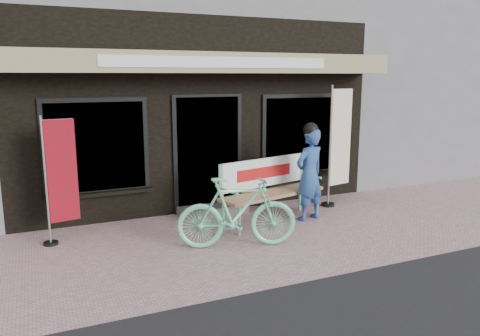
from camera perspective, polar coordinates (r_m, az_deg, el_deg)
name	(u,v)px	position (r m, az deg, el deg)	size (l,w,h in m)	color
ground	(253,244)	(7.27, 1.64, -9.19)	(70.00, 70.00, 0.00)	#C29499
storefront	(164,56)	(11.50, -9.30, 13.34)	(7.00, 6.77, 6.00)	black
neighbor_right_near	(419,67)	(16.33, 21.01, 11.40)	(10.00, 7.00, 5.60)	slate
bench	(269,185)	(8.25, 3.51, -2.06)	(2.09, 0.98, 1.10)	#6DD6A5
person	(309,173)	(8.32, 8.47, -0.55)	(0.67, 0.52, 1.74)	#2A4D91
bicycle	(237,212)	(6.96, -0.36, -5.45)	(0.51, 1.79, 1.07)	#6DD6A5
nobori_red	(60,178)	(7.55, -21.14, -1.16)	(0.58, 0.25, 1.97)	gray
nobori_cream	(339,144)	(9.37, 11.93, 2.89)	(0.70, 0.30, 2.36)	gray
menu_stand	(249,182)	(9.18, 1.10, -1.75)	(0.47, 0.23, 0.93)	black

